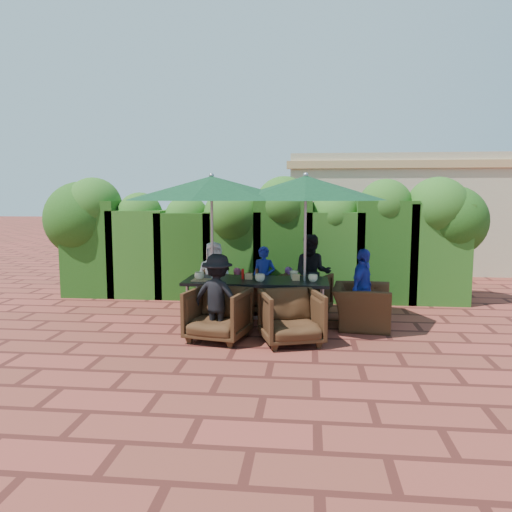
# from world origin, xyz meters

# --- Properties ---
(ground) EXTENTS (80.00, 80.00, 0.00)m
(ground) POSITION_xyz_m (0.00, 0.00, 0.00)
(ground) COLOR maroon
(ground) RESTS_ON ground
(dining_table) EXTENTS (2.31, 0.90, 0.75)m
(dining_table) POSITION_xyz_m (0.17, 0.12, 0.67)
(dining_table) COLOR black
(dining_table) RESTS_ON ground
(umbrella_left) EXTENTS (2.88, 2.88, 2.46)m
(umbrella_left) POSITION_xyz_m (-0.54, 0.10, 2.21)
(umbrella_left) COLOR gray
(umbrella_left) RESTS_ON ground
(umbrella_right) EXTENTS (2.52, 2.52, 2.46)m
(umbrella_right) POSITION_xyz_m (0.95, 0.11, 2.21)
(umbrella_right) COLOR gray
(umbrella_right) RESTS_ON ground
(chair_far_left) EXTENTS (0.83, 0.79, 0.77)m
(chair_far_left) POSITION_xyz_m (-0.57, 1.18, 0.39)
(chair_far_left) COLOR black
(chair_far_left) RESTS_ON ground
(chair_far_mid) EXTENTS (0.82, 0.78, 0.77)m
(chair_far_mid) POSITION_xyz_m (0.21, 1.00, 0.39)
(chair_far_mid) COLOR black
(chair_far_mid) RESTS_ON ground
(chair_far_right) EXTENTS (1.01, 0.98, 0.81)m
(chair_far_right) POSITION_xyz_m (0.96, 1.03, 0.40)
(chair_far_right) COLOR black
(chair_far_right) RESTS_ON ground
(chair_near_left) EXTENTS (0.96, 0.92, 0.84)m
(chair_near_left) POSITION_xyz_m (-0.30, -0.78, 0.42)
(chair_near_left) COLOR black
(chair_near_left) RESTS_ON ground
(chair_near_right) EXTENTS (1.01, 0.97, 0.84)m
(chair_near_right) POSITION_xyz_m (0.78, -0.84, 0.42)
(chair_near_right) COLOR black
(chair_near_right) RESTS_ON ground
(chair_end_right) EXTENTS (0.77, 1.09, 0.89)m
(chair_end_right) POSITION_xyz_m (1.86, 0.21, 0.45)
(chair_end_right) COLOR black
(chair_end_right) RESTS_ON ground
(adult_far_left) EXTENTS (0.68, 0.46, 1.28)m
(adult_far_left) POSITION_xyz_m (-0.70, 1.01, 0.64)
(adult_far_left) COLOR white
(adult_far_left) RESTS_ON ground
(adult_far_mid) EXTENTS (0.48, 0.42, 1.19)m
(adult_far_mid) POSITION_xyz_m (0.20, 1.14, 0.59)
(adult_far_mid) COLOR #1C2999
(adult_far_mid) RESTS_ON ground
(adult_far_right) EXTENTS (0.70, 0.46, 1.41)m
(adult_far_right) POSITION_xyz_m (1.08, 1.16, 0.70)
(adult_far_right) COLOR black
(adult_far_right) RESTS_ON ground
(adult_near_left) EXTENTS (0.87, 0.56, 1.26)m
(adult_near_left) POSITION_xyz_m (-0.31, -0.74, 0.63)
(adult_near_left) COLOR black
(adult_near_left) RESTS_ON ground
(adult_end_right) EXTENTS (0.65, 0.83, 1.27)m
(adult_end_right) POSITION_xyz_m (1.86, 0.12, 0.64)
(adult_end_right) COLOR #1C2999
(adult_end_right) RESTS_ON ground
(child_left) EXTENTS (0.34, 0.31, 0.79)m
(child_left) POSITION_xyz_m (-0.28, 1.14, 0.39)
(child_left) COLOR #D44A7A
(child_left) RESTS_ON ground
(child_right) EXTENTS (0.31, 0.26, 0.81)m
(child_right) POSITION_xyz_m (0.66, 1.17, 0.41)
(child_right) COLOR #954AA1
(child_right) RESTS_ON ground
(pedestrian_a) EXTENTS (1.53, 1.45, 1.67)m
(pedestrian_a) POSITION_xyz_m (1.45, 4.22, 0.83)
(pedestrian_a) COLOR #2F9227
(pedestrian_a) RESTS_ON ground
(pedestrian_b) EXTENTS (0.86, 0.70, 1.56)m
(pedestrian_b) POSITION_xyz_m (2.22, 4.36, 0.78)
(pedestrian_b) COLOR #D44A7A
(pedestrian_b) RESTS_ON ground
(pedestrian_c) EXTENTS (1.26, 1.12, 1.83)m
(pedestrian_c) POSITION_xyz_m (3.49, 4.40, 0.91)
(pedestrian_c) COLOR gray
(pedestrian_c) RESTS_ON ground
(cup_a) EXTENTS (0.16, 0.16, 0.12)m
(cup_a) POSITION_xyz_m (-0.74, 0.02, 0.81)
(cup_a) COLOR beige
(cup_a) RESTS_ON dining_table
(cup_b) EXTENTS (0.13, 0.13, 0.12)m
(cup_b) POSITION_xyz_m (-0.48, 0.26, 0.81)
(cup_b) COLOR beige
(cup_b) RESTS_ON dining_table
(cup_c) EXTENTS (0.16, 0.16, 0.12)m
(cup_c) POSITION_xyz_m (0.25, -0.07, 0.81)
(cup_c) COLOR beige
(cup_c) RESTS_ON dining_table
(cup_d) EXTENTS (0.14, 0.14, 0.13)m
(cup_d) POSITION_xyz_m (0.77, 0.26, 0.82)
(cup_d) COLOR beige
(cup_d) RESTS_ON dining_table
(cup_e) EXTENTS (0.15, 0.15, 0.12)m
(cup_e) POSITION_xyz_m (1.08, 0.01, 0.81)
(cup_e) COLOR beige
(cup_e) RESTS_ON dining_table
(ketchup_bottle) EXTENTS (0.04, 0.04, 0.17)m
(ketchup_bottle) POSITION_xyz_m (-0.05, 0.14, 0.83)
(ketchup_bottle) COLOR #B20C0A
(ketchup_bottle) RESTS_ON dining_table
(sauce_bottle) EXTENTS (0.04, 0.04, 0.17)m
(sauce_bottle) POSITION_xyz_m (0.17, 0.19, 0.83)
(sauce_bottle) COLOR #4C230C
(sauce_bottle) RESTS_ON dining_table
(serving_tray) EXTENTS (0.35, 0.25, 0.02)m
(serving_tray) POSITION_xyz_m (-0.66, -0.06, 0.76)
(serving_tray) COLOR #9D774C
(serving_tray) RESTS_ON dining_table
(number_block_left) EXTENTS (0.12, 0.06, 0.10)m
(number_block_left) POSITION_xyz_m (0.05, 0.14, 0.80)
(number_block_left) COLOR tan
(number_block_left) RESTS_ON dining_table
(number_block_right) EXTENTS (0.12, 0.06, 0.10)m
(number_block_right) POSITION_xyz_m (0.81, 0.11, 0.80)
(number_block_right) COLOR tan
(number_block_right) RESTS_ON dining_table
(hedge_wall) EXTENTS (9.10, 1.60, 2.49)m
(hedge_wall) POSITION_xyz_m (-0.07, 2.32, 1.35)
(hedge_wall) COLOR #193A0F
(hedge_wall) RESTS_ON ground
(building) EXTENTS (6.20, 3.08, 3.20)m
(building) POSITION_xyz_m (3.50, 6.99, 1.61)
(building) COLOR #BDB38C
(building) RESTS_ON ground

